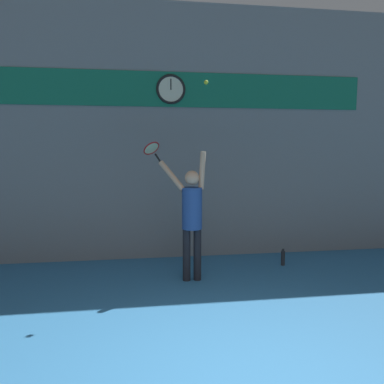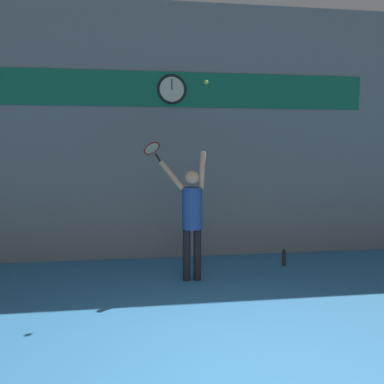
% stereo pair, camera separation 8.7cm
% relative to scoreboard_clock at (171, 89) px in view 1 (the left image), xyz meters
% --- Properties ---
extents(back_wall, '(18.00, 0.10, 5.00)m').
position_rel_scoreboard_clock_xyz_m(back_wall, '(0.27, 0.08, -0.85)').
color(back_wall, slate).
rests_on(back_wall, ground_plane).
extents(sponsor_banner, '(7.27, 0.02, 0.67)m').
position_rel_scoreboard_clock_xyz_m(sponsor_banner, '(0.27, 0.02, -0.00)').
color(sponsor_banner, '#146B4C').
extents(scoreboard_clock, '(0.57, 0.05, 0.57)m').
position_rel_scoreboard_clock_xyz_m(scoreboard_clock, '(0.00, 0.00, 0.00)').
color(scoreboard_clock, beige).
extents(tennis_player, '(0.79, 0.50, 2.16)m').
position_rel_scoreboard_clock_xyz_m(tennis_player, '(0.21, -1.37, -2.21)').
color(tennis_player, black).
rests_on(tennis_player, ground_plane).
extents(tennis_racket, '(0.38, 0.39, 0.36)m').
position_rel_scoreboard_clock_xyz_m(tennis_racket, '(-0.41, -0.91, -1.16)').
color(tennis_racket, black).
extents(tennis_ball, '(0.07, 0.07, 0.07)m').
position_rel_scoreboard_clock_xyz_m(tennis_ball, '(0.43, -1.44, -0.11)').
color(tennis_ball, '#CCDB2D').
extents(water_bottle, '(0.08, 0.08, 0.32)m').
position_rel_scoreboard_clock_xyz_m(water_bottle, '(2.04, -0.82, -3.20)').
color(water_bottle, '#262628').
rests_on(water_bottle, ground_plane).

